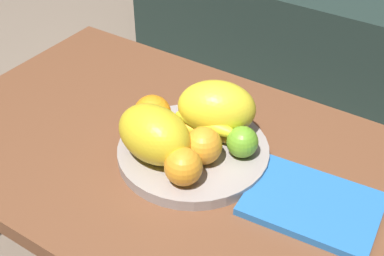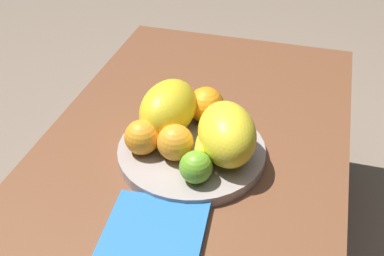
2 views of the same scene
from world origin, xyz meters
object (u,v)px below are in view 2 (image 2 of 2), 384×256
Objects in this scene: fruit_bowl at (192,151)px; coffee_table at (188,170)px; orange_left at (175,142)px; orange_front at (206,105)px; magazine at (149,249)px; orange_back at (142,137)px; apple_front at (196,167)px; melon_large_front at (168,108)px; banana_bunch at (208,140)px; melon_smaller_beside at (227,134)px.

coffee_table is at bearing -70.96° from fruit_bowl.
coffee_table is 0.06m from fruit_bowl.
orange_front is at bearing 169.51° from orange_left.
orange_left is at bearing -179.04° from magazine.
orange_back is 0.30× the size of magazine.
coffee_table is at bearing 115.06° from orange_back.
apple_front is at bearing 19.91° from fruit_bowl.
orange_front is 0.18m from orange_back.
coffee_table is 16.06× the size of orange_back.
orange_front is 1.08× the size of orange_left.
banana_bunch is (0.05, 0.10, -0.03)m from melon_large_front.
magazine is at bearing -0.56° from orange_front.
orange_front reaches higher than apple_front.
orange_left is at bearing -29.08° from fruit_bowl.
fruit_bowl is 3.87× the size of orange_front.
melon_smaller_beside is 0.68× the size of magazine.
orange_front is 0.39m from magazine.
orange_left reaches higher than banana_bunch.
orange_left is 0.07m from banana_bunch.
apple_front reaches higher than coffee_table.
orange_back is 0.26m from magazine.
magazine is (0.28, -0.04, -0.04)m from banana_bunch.
coffee_table is 0.15m from orange_front.
banana_bunch is at bearing 16.90° from orange_front.
melon_smaller_beside is 0.14m from orange_front.
orange_left is (0.09, 0.04, -0.02)m from melon_large_front.
orange_front is at bearing 173.22° from coffee_table.
melon_large_front is 0.94× the size of banana_bunch.
melon_large_front reaches higher than fruit_bowl.
orange_front is (-0.11, 0.00, 0.05)m from fruit_bowl.
melon_smaller_beside is (0.01, 0.09, 0.13)m from coffee_table.
coffee_table is 7.17× the size of melon_smaller_beside.
melon_large_front is 2.18× the size of orange_left.
melon_smaller_beside is at bearing 74.34° from banana_bunch.
magazine is at bearing 1.93° from coffee_table.
banana_bunch is at bearing 167.73° from magazine.
coffee_table is 15.70× the size of orange_left.
orange_front is (-0.06, 0.07, -0.02)m from melon_large_front.
melon_smaller_beside is at bearing 158.63° from magazine.
fruit_bowl is at bearing -90.06° from banana_bunch.
fruit_bowl is at bearing -98.68° from melon_smaller_beside.
melon_smaller_beside is 0.06m from banana_bunch.
orange_left is 0.07m from orange_back.
orange_back reaches higher than fruit_bowl.
melon_large_front is 0.34m from magazine.
orange_back is (0.03, -0.18, -0.02)m from melon_smaller_beside.
melon_large_front is 2.02× the size of orange_front.
melon_smaller_beside reaches higher than melon_large_front.
orange_left is at bearing 26.08° from melon_large_front.
fruit_bowl is at bearing 175.10° from magazine.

